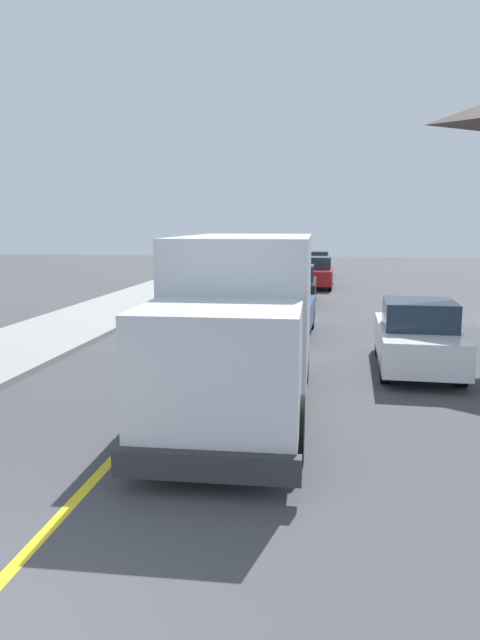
# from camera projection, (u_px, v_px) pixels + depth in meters

# --- Properties ---
(centre_line_yellow) EXTENTS (0.16, 56.00, 0.01)m
(centre_line_yellow) POSITION_uv_depth(u_px,v_px,m) (198.00, 367.00, 14.37)
(centre_line_yellow) COLOR gold
(centre_line_yellow) RESTS_ON ground
(box_truck) EXTENTS (2.54, 7.23, 3.20)m
(box_truck) POSITION_uv_depth(u_px,v_px,m) (243.00, 315.00, 11.00)
(box_truck) COLOR silver
(box_truck) RESTS_ON ground
(parked_car_near) EXTENTS (1.94, 4.46, 1.67)m
(parked_car_near) POSITION_uv_depth(u_px,v_px,m) (283.00, 310.00, 18.38)
(parked_car_near) COLOR #2D4793
(parked_car_near) RESTS_ON ground
(parked_car_mid) EXTENTS (1.82, 4.41, 1.67)m
(parked_car_mid) POSITION_uv_depth(u_px,v_px,m) (295.00, 286.00, 25.65)
(parked_car_mid) COLOR black
(parked_car_mid) RESTS_ON ground
(parked_car_far) EXTENTS (1.89, 4.44, 1.67)m
(parked_car_far) POSITION_uv_depth(u_px,v_px,m) (316.00, 273.00, 32.21)
(parked_car_far) COLOR maroon
(parked_car_far) RESTS_ON ground
(parked_car_furthest) EXTENTS (1.90, 4.44, 1.67)m
(parked_car_furthest) POSITION_uv_depth(u_px,v_px,m) (316.00, 265.00, 38.63)
(parked_car_furthest) COLOR #4C564C
(parked_car_furthest) RESTS_ON ground
(parked_van_across) EXTENTS (1.95, 4.46, 1.67)m
(parked_van_across) POSITION_uv_depth(u_px,v_px,m) (417.00, 337.00, 14.03)
(parked_van_across) COLOR silver
(parked_van_across) RESTS_ON ground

